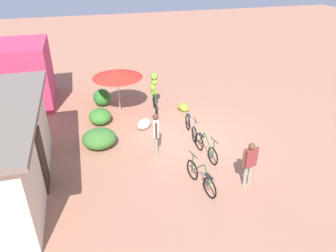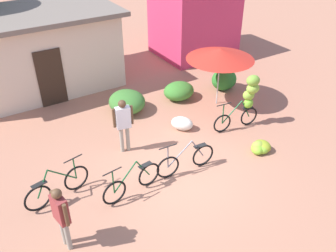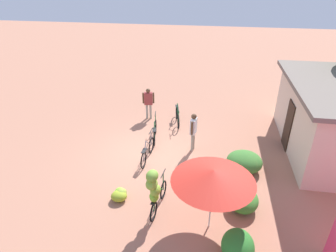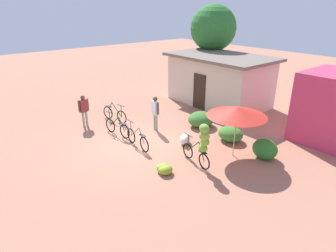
{
  "view_description": "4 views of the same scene",
  "coord_description": "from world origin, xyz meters",
  "views": [
    {
      "loc": [
        -10.33,
        3.88,
        6.67
      ],
      "look_at": [
        -0.03,
        1.07,
        0.78
      ],
      "focal_mm": 34.04,
      "sensor_mm": 36.0,
      "label": 1
    },
    {
      "loc": [
        -4.02,
        -6.11,
        6.28
      ],
      "look_at": [
        0.41,
        1.0,
        0.86
      ],
      "focal_mm": 38.46,
      "sensor_mm": 36.0,
      "label": 2
    },
    {
      "loc": [
        9.58,
        2.26,
        6.67
      ],
      "look_at": [
        -0.18,
        0.72,
        1.28
      ],
      "focal_mm": 31.18,
      "sensor_mm": 36.0,
      "label": 3
    },
    {
      "loc": [
        9.59,
        -6.04,
        5.55
      ],
      "look_at": [
        0.85,
        1.23,
        0.79
      ],
      "focal_mm": 31.1,
      "sensor_mm": 36.0,
      "label": 4
    }
  ],
  "objects": [
    {
      "name": "ground_plane",
      "position": [
        0.0,
        0.0,
        0.0
      ],
      "size": [
        60.0,
        60.0,
        0.0
      ],
      "primitive_type": "plane",
      "color": "#AC7158"
    },
    {
      "name": "building_low",
      "position": [
        -1.5,
        7.13,
        1.45
      ],
      "size": [
        6.07,
        3.77,
        2.86
      ],
      "color": "beige",
      "rests_on": "ground"
    },
    {
      "name": "shop_pink",
      "position": [
        5.45,
        6.89,
        1.49
      ],
      "size": [
        3.2,
        2.8,
        2.99
      ],
      "primitive_type": "cube",
      "color": "#D3365E",
      "rests_on": "ground"
    },
    {
      "name": "hedge_bush_front_left",
      "position": [
        0.44,
        3.67,
        0.36
      ],
      "size": [
        1.21,
        1.31,
        0.72
      ],
      "primitive_type": "ellipsoid",
      "color": "#3C752F",
      "rests_on": "ground"
    },
    {
      "name": "hedge_bush_front_right",
      "position": [
        2.42,
        3.49,
        0.31
      ],
      "size": [
        1.13,
        0.97,
        0.62
      ],
      "primitive_type": "ellipsoid",
      "color": "#3C7F2E",
      "rests_on": "ground"
    },
    {
      "name": "hedge_bush_mid",
      "position": [
        4.29,
        3.23,
        0.4
      ],
      "size": [
        0.98,
        0.85,
        0.79
      ],
      "primitive_type": "ellipsoid",
      "color": "#2C782B",
      "rests_on": "ground"
    },
    {
      "name": "market_umbrella",
      "position": [
        3.37,
        2.49,
        1.85
      ],
      "size": [
        2.27,
        2.27,
        2.03
      ],
      "color": "beige",
      "rests_on": "ground"
    },
    {
      "name": "bicycle_leftmost",
      "position": [
        -2.86,
        0.76,
        0.37
      ],
      "size": [
        1.68,
        0.4,
        0.99
      ],
      "color": "black",
      "rests_on": "ground"
    },
    {
      "name": "bicycle_near_pile",
      "position": [
        -1.26,
        -0.03,
        0.36
      ],
      "size": [
        1.68,
        0.29,
        1.0
      ],
      "color": "black",
      "rests_on": "ground"
    },
    {
      "name": "bicycle_center_loaded",
      "position": [
        0.34,
        -0.0,
        0.36
      ],
      "size": [
        1.73,
        0.19,
        1.0
      ],
      "color": "black",
      "rests_on": "ground"
    },
    {
      "name": "bicycle_by_shop",
      "position": [
        3.2,
        0.86,
        1.06
      ],
      "size": [
        1.61,
        0.47,
        1.76
      ],
      "color": "black",
      "rests_on": "ground"
    },
    {
      "name": "banana_pile_on_ground",
      "position": [
        2.64,
        -0.44,
        0.16
      ],
      "size": [
        0.7,
        0.58,
        0.34
      ],
      "color": "#8BA138",
      "rests_on": "ground"
    },
    {
      "name": "produce_sack",
      "position": [
        1.39,
        1.74,
        0.22
      ],
      "size": [
        0.78,
        0.82,
        0.44
      ],
      "primitive_type": "ellipsoid",
      "rotation": [
        0.0,
        0.0,
        2.26
      ],
      "color": "silver",
      "rests_on": "ground"
    },
    {
      "name": "person_vendor",
      "position": [
        -3.16,
        -0.71,
        0.97
      ],
      "size": [
        0.27,
        0.57,
        1.59
      ],
      "color": "gray",
      "rests_on": "ground"
    },
    {
      "name": "person_bystander",
      "position": [
        -0.62,
        1.68,
        1.01
      ],
      "size": [
        0.57,
        0.27,
        1.66
      ],
      "color": "gray",
      "rests_on": "ground"
    }
  ]
}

